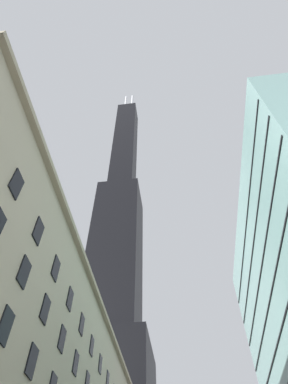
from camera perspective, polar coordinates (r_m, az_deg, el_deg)
dark_skyscraper at (r=110.55m, az=-5.36°, el=-16.04°), size 23.98×23.98×216.49m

